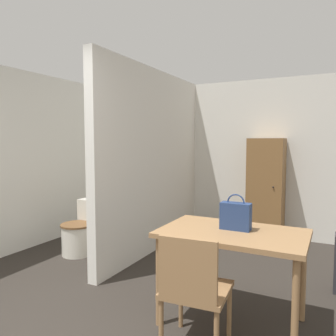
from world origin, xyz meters
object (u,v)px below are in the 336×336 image
dining_table (232,242)px  handbag (236,216)px  wooden_chair (194,287)px  wooden_cabinet (266,190)px  toilet (80,233)px

dining_table → handbag: handbag is taller
handbag → wooden_chair: bearing=-104.0°
wooden_chair → handbag: bearing=71.7°
dining_table → wooden_chair: 0.57m
handbag → wooden_cabinet: (-0.20, 2.44, -0.12)m
wooden_chair → dining_table: bearing=71.2°
wooden_chair → wooden_cabinet: size_ratio=0.56×
toilet → wooden_cabinet: bearing=39.3°
toilet → handbag: handbag is taller
wooden_chair → toilet: 2.54m
handbag → dining_table: bearing=-98.9°
dining_table → wooden_chair: wooden_chair is taller
handbag → toilet: bearing=163.4°
wooden_chair → toilet: bearing=145.7°
dining_table → toilet: size_ratio=1.67×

